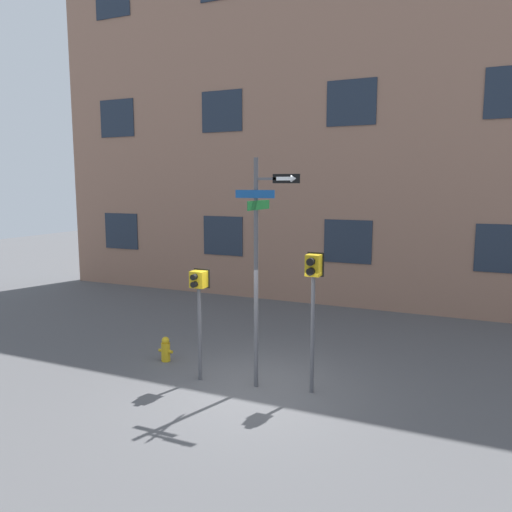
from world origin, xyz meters
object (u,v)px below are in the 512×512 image
Objects in this scene: pedestrian_signal_right at (313,285)px; fire_hydrant at (166,349)px; pedestrian_signal_left at (199,294)px; street_sign_pole at (259,255)px.

pedestrian_signal_right is 4.26m from fire_hydrant.
pedestrian_signal_left is at bearing -172.30° from pedestrian_signal_right.
pedestrian_signal_right is at bearing 9.19° from street_sign_pole.
street_sign_pole reaches higher than pedestrian_signal_left.
street_sign_pole reaches higher than pedestrian_signal_right.
pedestrian_signal_right is at bearing 7.70° from pedestrian_signal_left.
street_sign_pole is 3.71m from fire_hydrant.
pedestrian_signal_right is at bearing -5.14° from fire_hydrant.
pedestrian_signal_left is 2.47m from pedestrian_signal_right.
fire_hydrant is (-2.68, 0.52, -2.51)m from street_sign_pole.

